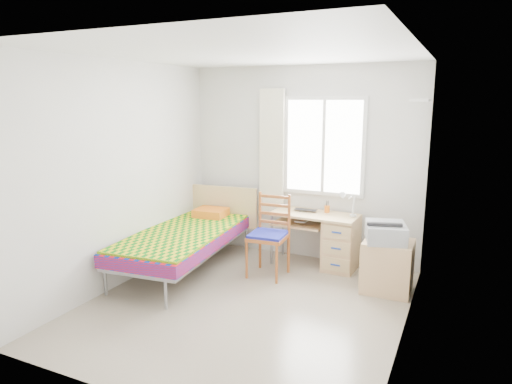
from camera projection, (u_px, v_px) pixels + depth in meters
floor at (246, 305)px, 4.88m from camera, size 3.50×3.50×0.00m
ceiling at (245, 52)px, 4.36m from camera, size 3.50×3.50×0.00m
wall_back at (302, 164)px, 6.18m from camera, size 3.20×0.00×3.20m
wall_left at (122, 175)px, 5.28m from camera, size 0.00×3.50×3.50m
wall_right at (410, 200)px, 3.96m from camera, size 0.00×3.50×3.50m
window at (324, 147)px, 5.98m from camera, size 1.10×0.04×1.30m
curtain at (272, 152)px, 6.26m from camera, size 0.35×0.05×1.70m
floating_shelf at (420, 100)px, 5.08m from camera, size 0.20×0.32×0.03m
bed at (187, 236)px, 5.79m from camera, size 1.19×2.23×0.93m
desk at (336, 240)px, 5.87m from camera, size 1.14×0.56×0.70m
chair at (270, 230)px, 5.63m from camera, size 0.47×0.47×1.02m
cabinet at (387, 266)px, 5.19m from camera, size 0.55×0.49×0.59m
printer at (386, 232)px, 5.12m from camera, size 0.54×0.59×0.21m
laptop at (305, 211)px, 6.02m from camera, size 0.31×0.21×0.02m
pen_cup at (327, 209)px, 5.99m from camera, size 0.08×0.08×0.09m
task_lamp at (347, 202)px, 5.66m from camera, size 0.20×0.30×0.34m
book at (297, 220)px, 6.04m from camera, size 0.16×0.22×0.02m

